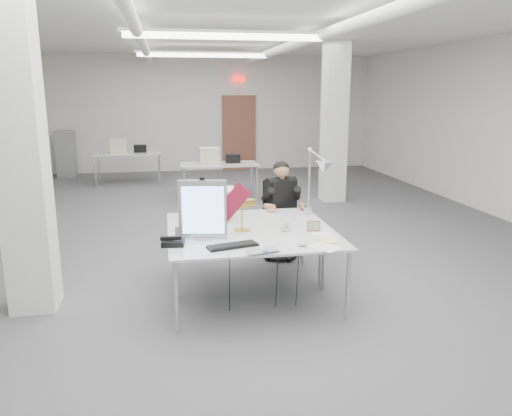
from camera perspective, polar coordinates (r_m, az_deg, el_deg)
The scene contains 23 objects.
room_shell at distance 7.49m, azimuth -3.23°, elevation 9.05°, with size 10.04×14.04×3.24m.
desk_main at distance 5.09m, azimuth 0.21°, elevation -3.94°, with size 1.80×0.90×0.03m, color silver.
desk_second at distance 5.94m, azimuth -1.38°, elevation -1.40°, with size 1.80×0.90×0.03m, color silver.
bg_desk_a at distance 10.44m, azimuth -4.23°, elevation 5.00°, with size 1.60×0.80×0.03m, color silver.
bg_desk_b at distance 12.60m, azimuth -14.46°, elevation 6.05°, with size 1.60×0.80×0.03m, color silver.
filing_cabinet at distance 14.26m, azimuth -20.89°, elevation 5.83°, with size 0.45×0.55×1.20m, color gray.
office_chair at distance 6.79m, azimuth 2.77°, elevation -1.40°, with size 0.52×0.52×1.05m, color black, non-canonical shape.
seated_person at distance 6.66m, azimuth 2.90°, elevation 1.60°, with size 0.44×0.55×0.83m, color black, non-canonical shape.
monitor at distance 5.12m, azimuth -6.11°, elevation -0.19°, with size 0.50×0.05×0.61m, color #AAAAAE.
pennant at distance 5.10m, azimuth -2.76°, elevation 0.53°, with size 0.43×0.01×0.18m, color maroon.
keyboard at distance 4.90m, azimuth -2.70°, elevation -4.33°, with size 0.50×0.17×0.02m, color black.
laptop at distance 4.69m, azimuth 1.09°, elevation -5.15°, with size 0.33×0.22×0.03m, color #B0B0B5.
mouse at distance 4.94m, azimuth 5.34°, elevation -4.16°, with size 0.09×0.06×0.04m, color #AFAFB4.
bankers_lamp at distance 5.41m, azimuth -1.62°, elevation -0.81°, with size 0.31×0.12×0.35m, color gold, non-canonical shape.
desk_phone at distance 5.02m, azimuth -9.45°, elevation -3.90°, with size 0.22×0.20×0.05m, color black.
picture_frame_left at distance 5.26m, azimuth -8.48°, elevation -2.75°, with size 0.14×0.01×0.11m, color #A67E47.
picture_frame_right at distance 5.46m, azimuth 6.60°, elevation -2.04°, with size 0.15×0.01×0.12m, color #A07144.
desk_clock at distance 5.43m, azimuth 3.42°, elevation -2.16°, with size 0.11×0.11×0.03m, color silver.
paper_stack_a at distance 4.92m, azimuth 7.82°, elevation -4.47°, with size 0.21×0.30×0.01m, color white.
paper_stack_b at distance 5.16m, azimuth 8.26°, elevation -3.64°, with size 0.17×0.23×0.01m, color #E5E388.
paper_stack_c at distance 5.36m, azimuth 7.55°, elevation -2.98°, with size 0.21×0.15×0.01m, color white.
beige_monitor at distance 5.92m, azimuth -4.47°, elevation 0.48°, with size 0.39×0.37×0.37m, color beige.
architect_lamp at distance 5.87m, azimuth 6.78°, elevation 2.61°, with size 0.22×0.65×0.83m, color #B3B2B7, non-canonical shape.
Camera 1 is at (-0.89, -7.27, 2.26)m, focal length 35.00 mm.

